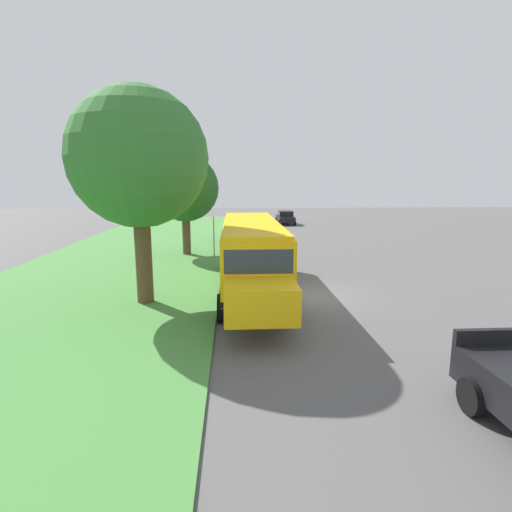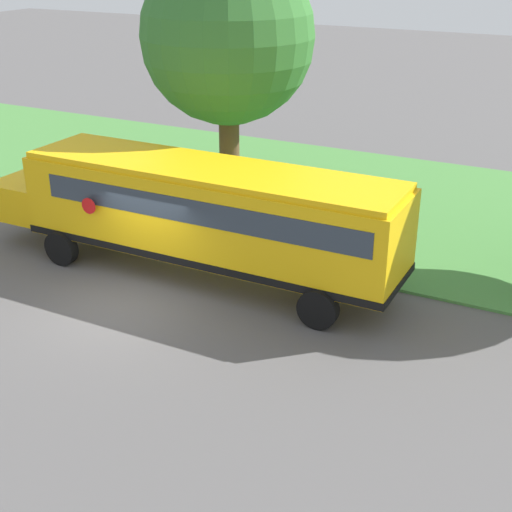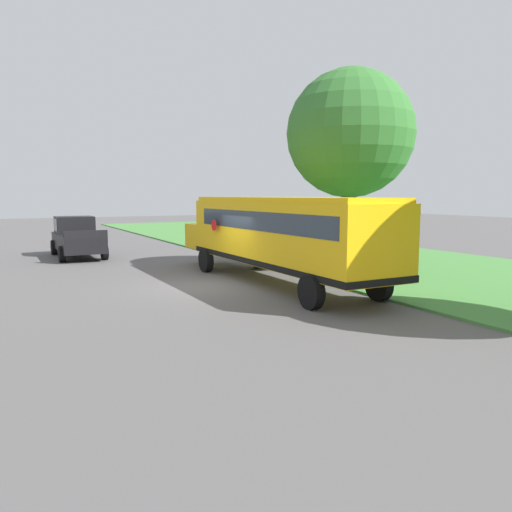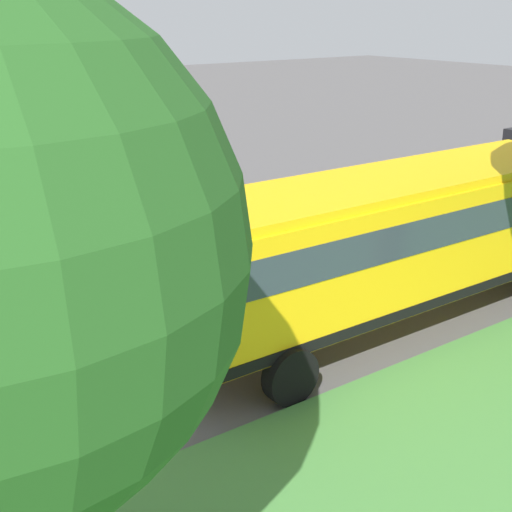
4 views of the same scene
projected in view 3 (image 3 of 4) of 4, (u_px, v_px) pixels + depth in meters
name	position (u px, v px, depth m)	size (l,w,h in m)	color
ground_plane	(205.00, 286.00, 17.82)	(120.00, 120.00, 0.00)	#565454
grass_verge	(411.00, 266.00, 22.46)	(12.00, 80.00, 0.08)	#47843D
school_bus	(279.00, 232.00, 18.02)	(2.84, 12.42, 3.16)	yellow
pickup_truck	(77.00, 236.00, 26.27)	(2.28, 5.40, 2.10)	black
oak_tree_beside_bus	(352.00, 133.00, 21.02)	(5.36, 5.36, 8.49)	brown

